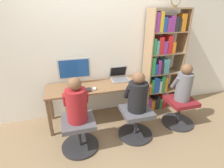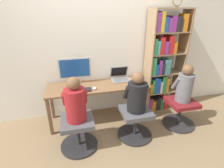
# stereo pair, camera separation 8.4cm
# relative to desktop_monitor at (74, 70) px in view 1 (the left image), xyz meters

# --- Properties ---
(ground_plane) EXTENTS (14.00, 14.00, 0.00)m
(ground_plane) POSITION_rel_desktop_monitor_xyz_m (0.37, -0.46, -0.98)
(ground_plane) COLOR #846B4C
(wall_back) EXTENTS (10.00, 0.05, 2.60)m
(wall_back) POSITION_rel_desktop_monitor_xyz_m (0.37, 0.19, 0.32)
(wall_back) COLOR white
(wall_back) RESTS_ON ground_plane
(desk) EXTENTS (1.78, 0.58, 0.71)m
(desk) POSITION_rel_desktop_monitor_xyz_m (0.37, -0.17, -0.35)
(desk) COLOR brown
(desk) RESTS_ON ground_plane
(desktop_monitor) EXTENTS (0.56, 0.16, 0.48)m
(desktop_monitor) POSITION_rel_desktop_monitor_xyz_m (0.00, 0.00, 0.00)
(desktop_monitor) COLOR beige
(desktop_monitor) RESTS_ON desk
(laptop) EXTENTS (0.34, 0.31, 0.24)m
(laptop) POSITION_rel_desktop_monitor_xyz_m (0.83, -0.01, -0.22)
(laptop) COLOR gray
(laptop) RESTS_ON desk
(keyboard) EXTENTS (0.41, 0.14, 0.03)m
(keyboard) POSITION_rel_desktop_monitor_xyz_m (0.02, -0.32, -0.25)
(keyboard) COLOR #232326
(keyboard) RESTS_ON desk
(computer_mouse_by_keyboard) EXTENTS (0.06, 0.09, 0.04)m
(computer_mouse_by_keyboard) POSITION_rel_desktop_monitor_xyz_m (0.29, -0.32, -0.25)
(computer_mouse_by_keyboard) COLOR silver
(computer_mouse_by_keyboard) RESTS_ON desk
(office_chair_left) EXTENTS (0.56, 0.56, 0.50)m
(office_chair_left) POSITION_rel_desktop_monitor_xyz_m (-0.05, -0.81, -0.71)
(office_chair_left) COLOR #262628
(office_chair_left) RESTS_ON ground_plane
(office_chair_right) EXTENTS (0.56, 0.56, 0.50)m
(office_chair_right) POSITION_rel_desktop_monitor_xyz_m (0.87, -0.78, -0.71)
(office_chair_right) COLOR #262628
(office_chair_right) RESTS_ON ground_plane
(person_at_monitor) EXTENTS (0.35, 0.32, 0.65)m
(person_at_monitor) POSITION_rel_desktop_monitor_xyz_m (-0.05, -0.80, -0.20)
(person_at_monitor) COLOR maroon
(person_at_monitor) RESTS_ON office_chair_left
(person_at_laptop) EXTENTS (0.36, 0.31, 0.63)m
(person_at_laptop) POSITION_rel_desktop_monitor_xyz_m (0.87, -0.77, -0.21)
(person_at_laptop) COLOR black
(person_at_laptop) RESTS_ON office_chair_right
(bookshelf) EXTENTS (0.72, 0.33, 1.97)m
(bookshelf) POSITION_rel_desktop_monitor_xyz_m (1.64, -0.07, 0.01)
(bookshelf) COLOR #997A56
(bookshelf) RESTS_ON ground_plane
(desk_clock) EXTENTS (0.18, 0.03, 0.20)m
(desk_clock) POSITION_rel_desktop_monitor_xyz_m (1.73, -0.15, 1.10)
(desk_clock) COLOR olive
(desk_clock) RESTS_ON bookshelf
(office_chair_side) EXTENTS (0.56, 0.56, 0.50)m
(office_chair_side) POSITION_rel_desktop_monitor_xyz_m (1.75, -0.68, -0.71)
(office_chair_side) COLOR #262628
(office_chair_side) RESTS_ON ground_plane
(person_near_shelf) EXTENTS (0.32, 0.30, 0.65)m
(person_near_shelf) POSITION_rel_desktop_monitor_xyz_m (1.75, -0.68, -0.19)
(person_near_shelf) COLOR slate
(person_near_shelf) RESTS_ON office_chair_side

